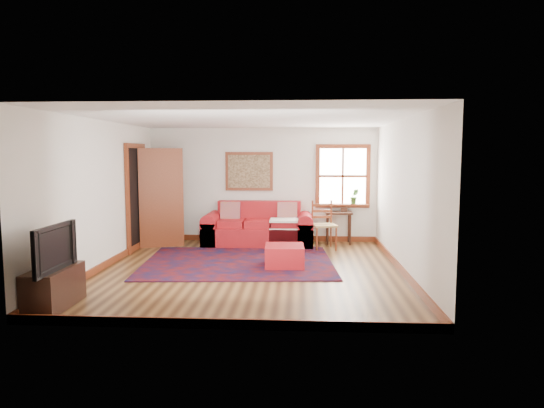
# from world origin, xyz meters

# --- Properties ---
(ground) EXTENTS (5.50, 5.50, 0.00)m
(ground) POSITION_xyz_m (0.00, 0.00, 0.00)
(ground) COLOR #3D2310
(ground) RESTS_ON ground
(room_envelope) EXTENTS (5.04, 5.54, 2.52)m
(room_envelope) POSITION_xyz_m (0.00, 0.02, 1.65)
(room_envelope) COLOR silver
(room_envelope) RESTS_ON ground
(window) EXTENTS (1.18, 0.20, 1.38)m
(window) POSITION_xyz_m (1.78, 2.70, 1.31)
(window) COLOR white
(window) RESTS_ON ground
(doorway) EXTENTS (0.89, 1.08, 2.14)m
(doorway) POSITION_xyz_m (-2.21, 1.78, 1.07)
(doorway) COLOR black
(doorway) RESTS_ON ground
(framed_artwork) EXTENTS (1.05, 0.07, 0.85)m
(framed_artwork) POSITION_xyz_m (-0.30, 2.71, 1.55)
(framed_artwork) COLOR maroon
(framed_artwork) RESTS_ON ground
(persian_rug) EXTENTS (3.50, 2.89, 0.02)m
(persian_rug) POSITION_xyz_m (-0.27, 0.55, 0.01)
(persian_rug) COLOR #510B0C
(persian_rug) RESTS_ON ground
(red_leather_sofa) EXTENTS (2.32, 0.96, 0.91)m
(red_leather_sofa) POSITION_xyz_m (-0.06, 2.30, 0.30)
(red_leather_sofa) COLOR #AA151C
(red_leather_sofa) RESTS_ON ground
(red_ottoman) EXTENTS (0.69, 0.69, 0.38)m
(red_ottoman) POSITION_xyz_m (0.57, 0.27, 0.19)
(red_ottoman) COLOR #AA151C
(red_ottoman) RESTS_ON ground
(side_table) EXTENTS (0.57, 0.43, 0.69)m
(side_table) POSITION_xyz_m (1.66, 2.53, 0.57)
(side_table) COLOR #331A11
(side_table) RESTS_ON ground
(ladder_back_chair) EXTENTS (0.54, 0.53, 0.98)m
(ladder_back_chair) POSITION_xyz_m (1.30, 1.92, 0.53)
(ladder_back_chair) COLOR tan
(ladder_back_chair) RESTS_ON ground
(media_cabinet) EXTENTS (0.41, 0.92, 0.51)m
(media_cabinet) POSITION_xyz_m (-2.28, -2.09, 0.25)
(media_cabinet) COLOR #331A11
(media_cabinet) RESTS_ON ground
(television) EXTENTS (0.13, 1.00, 0.58)m
(television) POSITION_xyz_m (-2.26, -2.24, 0.79)
(television) COLOR black
(television) RESTS_ON media_cabinet
(candle_hurricane) EXTENTS (0.12, 0.12, 0.18)m
(candle_hurricane) POSITION_xyz_m (-2.23, -1.71, 0.59)
(candle_hurricane) COLOR silver
(candle_hurricane) RESTS_ON media_cabinet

